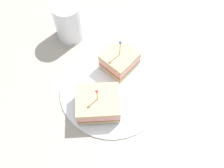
# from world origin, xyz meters

# --- Properties ---
(ground_plane) EXTENTS (1.18, 1.18, 0.02)m
(ground_plane) POSITION_xyz_m (0.00, 0.00, -0.01)
(ground_plane) COLOR #9E9384
(plate) EXTENTS (0.27, 0.27, 0.01)m
(plate) POSITION_xyz_m (0.00, 0.00, 0.00)
(plate) COLOR white
(plate) RESTS_ON ground_plane
(sandwich_half_front) EXTENTS (0.09, 0.09, 0.10)m
(sandwich_half_front) POSITION_xyz_m (-0.07, -0.02, 0.03)
(sandwich_half_front) COLOR tan
(sandwich_half_front) RESTS_ON plate
(sandwich_half_back) EXTENTS (0.13, 0.13, 0.10)m
(sandwich_half_back) POSITION_xyz_m (0.07, -0.00, 0.03)
(sandwich_half_back) COLOR tan
(sandwich_half_back) RESTS_ON plate
(drink_glass) EXTENTS (0.08, 0.08, 0.12)m
(drink_glass) POSITION_xyz_m (-0.10, -0.20, 0.05)
(drink_glass) COLOR gold
(drink_glass) RESTS_ON ground_plane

